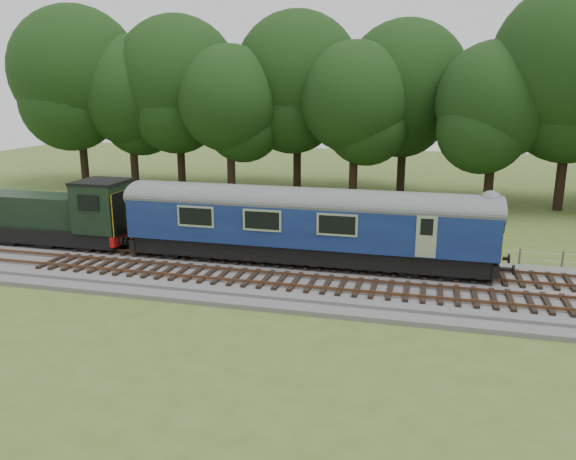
# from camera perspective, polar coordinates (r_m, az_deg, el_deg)

# --- Properties ---
(ground) EXTENTS (120.00, 120.00, 0.00)m
(ground) POSITION_cam_1_polar(r_m,az_deg,el_deg) (26.33, 10.58, -5.66)
(ground) COLOR #495C22
(ground) RESTS_ON ground
(ballast) EXTENTS (70.00, 7.00, 0.35)m
(ballast) POSITION_cam_1_polar(r_m,az_deg,el_deg) (26.28, 10.60, -5.30)
(ballast) COLOR #4C4C4F
(ballast) RESTS_ON ground
(track_north) EXTENTS (67.20, 2.40, 0.21)m
(track_north) POSITION_cam_1_polar(r_m,az_deg,el_deg) (27.53, 10.84, -3.88)
(track_north) COLOR black
(track_north) RESTS_ON ballast
(track_south) EXTENTS (67.20, 2.40, 0.21)m
(track_south) POSITION_cam_1_polar(r_m,az_deg,el_deg) (24.69, 10.35, -5.98)
(track_south) COLOR black
(track_south) RESTS_ON ballast
(fence) EXTENTS (64.00, 0.12, 1.00)m
(fence) POSITION_cam_1_polar(r_m,az_deg,el_deg) (30.61, 11.20, -2.87)
(fence) COLOR #6B6054
(fence) RESTS_ON ground
(tree_line) EXTENTS (70.00, 8.00, 18.00)m
(tree_line) POSITION_cam_1_polar(r_m,az_deg,el_deg) (47.62, 12.54, 3.13)
(tree_line) COLOR black
(tree_line) RESTS_ON ground
(dmu_railcar) EXTENTS (18.05, 2.86, 3.88)m
(dmu_railcar) POSITION_cam_1_polar(r_m,az_deg,el_deg) (27.53, 1.82, 1.11)
(dmu_railcar) COLOR black
(dmu_railcar) RESTS_ON ground
(shunter_loco) EXTENTS (8.92, 2.60, 3.38)m
(shunter_loco) POSITION_cam_1_polar(r_m,az_deg,el_deg) (33.52, -22.10, 1.32)
(shunter_loco) COLOR black
(shunter_loco) RESTS_ON ground
(worker) EXTENTS (0.84, 0.76, 1.93)m
(worker) POSITION_cam_1_polar(r_m,az_deg,el_deg) (30.48, -15.15, -0.60)
(worker) COLOR orange
(worker) RESTS_ON ballast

